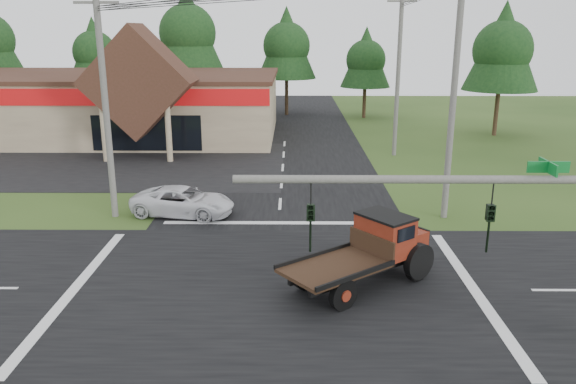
{
  "coord_description": "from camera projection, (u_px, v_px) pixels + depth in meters",
  "views": [
    {
      "loc": [
        0.64,
        -17.88,
        8.76
      ],
      "look_at": [
        0.46,
        4.72,
        2.2
      ],
      "focal_mm": 35.0,
      "sensor_mm": 36.0,
      "label": 1
    }
  ],
  "objects": [
    {
      "name": "ground",
      "position": [
        274.0,
        290.0,
        19.62
      ],
      "size": [
        120.0,
        120.0,
        0.0
      ],
      "primitive_type": "plane",
      "color": "#2B4518",
      "rests_on": "ground"
    },
    {
      "name": "road_ns",
      "position": [
        274.0,
        290.0,
        19.61
      ],
      "size": [
        12.0,
        120.0,
        0.02
      ],
      "primitive_type": "cube",
      "color": "black",
      "rests_on": "ground"
    },
    {
      "name": "road_ew",
      "position": [
        274.0,
        289.0,
        19.61
      ],
      "size": [
        120.0,
        12.0,
        0.02
      ],
      "primitive_type": "cube",
      "color": "black",
      "rests_on": "ground"
    },
    {
      "name": "parking_apron",
      "position": [
        77.0,
        164.0,
        37.97
      ],
      "size": [
        28.0,
        14.0,
        0.02
      ],
      "primitive_type": "cube",
      "color": "black",
      "rests_on": "ground"
    },
    {
      "name": "cvs_building",
      "position": [
        99.0,
        103.0,
        47.36
      ],
      "size": [
        30.4,
        18.2,
        9.19
      ],
      "color": "gray",
      "rests_on": "ground"
    },
    {
      "name": "traffic_signal_mast",
      "position": [
        553.0,
        256.0,
        11.14
      ],
      "size": [
        8.12,
        0.24,
        7.0
      ],
      "color": "#595651",
      "rests_on": "ground"
    },
    {
      "name": "utility_pole_nw",
      "position": [
        105.0,
        105.0,
        25.86
      ],
      "size": [
        2.0,
        0.3,
        10.5
      ],
      "color": "#595651",
      "rests_on": "ground"
    },
    {
      "name": "utility_pole_ne",
      "position": [
        454.0,
        95.0,
        25.6
      ],
      "size": [
        2.0,
        0.3,
        11.5
      ],
      "color": "#595651",
      "rests_on": "ground"
    },
    {
      "name": "utility_pole_n",
      "position": [
        398.0,
        75.0,
        39.08
      ],
      "size": [
        2.0,
        0.3,
        11.2
      ],
      "color": "#595651",
      "rests_on": "ground"
    },
    {
      "name": "tree_row_b",
      "position": [
        94.0,
        50.0,
        58.24
      ],
      "size": [
        5.6,
        5.6,
        10.1
      ],
      "color": "#332316",
      "rests_on": "ground"
    },
    {
      "name": "tree_row_c",
      "position": [
        188.0,
        30.0,
        56.64
      ],
      "size": [
        7.28,
        7.28,
        13.13
      ],
      "color": "#332316",
      "rests_on": "ground"
    },
    {
      "name": "tree_row_d",
      "position": [
        287.0,
        43.0,
        57.9
      ],
      "size": [
        6.16,
        6.16,
        11.11
      ],
      "color": "#332316",
      "rests_on": "ground"
    },
    {
      "name": "tree_row_e",
      "position": [
        366.0,
        58.0,
        56.29
      ],
      "size": [
        5.04,
        5.04,
        9.09
      ],
      "color": "#332316",
      "rests_on": "ground"
    },
    {
      "name": "tree_side_ne",
      "position": [
        503.0,
        47.0,
        46.23
      ],
      "size": [
        6.16,
        6.16,
        11.11
      ],
      "color": "#332316",
      "rests_on": "ground"
    },
    {
      "name": "antique_flatbed_truck",
      "position": [
        361.0,
        253.0,
        19.62
      ],
      "size": [
        6.0,
        5.37,
        2.45
      ],
      "primitive_type": null,
      "rotation": [
        0.0,
        0.0,
        -0.91
      ],
      "color": "#611B0D",
      "rests_on": "ground"
    },
    {
      "name": "white_pickup",
      "position": [
        183.0,
        201.0,
        27.37
      ],
      "size": [
        5.31,
        3.2,
        1.38
      ],
      "primitive_type": "imported",
      "rotation": [
        0.0,
        0.0,
        1.38
      ],
      "color": "silver",
      "rests_on": "ground"
    }
  ]
}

